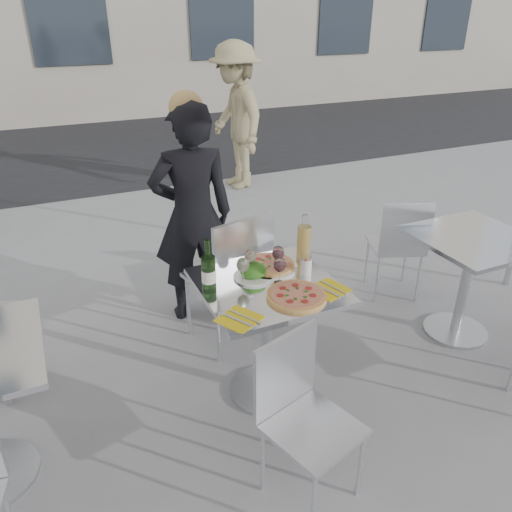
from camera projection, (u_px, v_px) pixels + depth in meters
name	position (u px, v px, depth m)	size (l,w,h in m)	color
ground	(266.00, 391.00, 3.03)	(80.00, 80.00, 0.00)	gray
street_asphalt	(100.00, 146.00, 8.33)	(24.00, 5.00, 0.00)	black
main_table	(267.00, 317.00, 2.79)	(0.72, 0.72, 0.75)	#B7BABF
side_table_right	(469.00, 265.00, 3.34)	(0.72, 0.72, 0.75)	#B7BABF
chair_far	(234.00, 271.00, 3.19)	(0.53, 0.54, 0.97)	silver
chair_near	(300.00, 406.00, 2.24)	(0.47, 0.48, 0.82)	silver
side_chair_rfar	(400.00, 241.00, 3.80)	(0.49, 0.50, 0.83)	silver
woman_diner	(193.00, 216.00, 3.46)	(0.58, 0.38, 1.58)	black
pedestrian_b	(236.00, 117.00, 6.12)	(1.14, 0.65, 1.76)	#978A61
pizza_near	(296.00, 295.00, 2.57)	(0.31, 0.31, 0.02)	#E6B859
pizza_far	(270.00, 265.00, 2.85)	(0.32, 0.32, 0.03)	white
salad_plate	(253.00, 272.00, 2.74)	(0.22, 0.22, 0.09)	white
wine_bottle	(209.00, 272.00, 2.58)	(0.07, 0.07, 0.29)	#244B1C
carafe	(304.00, 243.00, 2.89)	(0.08, 0.08, 0.29)	#E3C360
sugar_shaker	(306.00, 265.00, 2.78)	(0.06, 0.06, 0.11)	white
wineglass_white_a	(243.00, 266.00, 2.65)	(0.07, 0.07, 0.16)	white
wineglass_white_b	(250.00, 257.00, 2.74)	(0.07, 0.07, 0.16)	white
wineglass_red_a	(280.00, 266.00, 2.65)	(0.07, 0.07, 0.16)	white
wineglass_red_b	(278.00, 254.00, 2.77)	(0.07, 0.07, 0.16)	white
napkin_left	(239.00, 319.00, 2.39)	(0.24, 0.24, 0.01)	gold
napkin_right	(329.00, 289.00, 2.64)	(0.22, 0.22, 0.01)	gold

